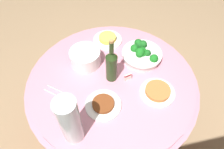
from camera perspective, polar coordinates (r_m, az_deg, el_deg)
The scene contains 11 objects.
ground_plane at distance 2.04m, azimuth -0.00°, elevation -13.91°, with size 6.00×6.00×0.00m, color #9E7F5B.
buffet_table at distance 1.70m, azimuth -0.00°, elevation -8.69°, with size 1.16×1.16×0.74m.
broccoli_bowl at distance 1.50m, azimuth 8.11°, elevation 5.52°, with size 0.28×0.28×0.12m.
plate_stack at distance 1.46m, azimuth -7.26°, elevation 4.65°, with size 0.21×0.21×0.11m.
wine_bottle at distance 1.30m, azimuth -0.29°, elevation 2.60°, with size 0.07×0.07×0.34m.
decorative_fruit_vase at distance 1.08m, azimuth -11.26°, elevation -12.72°, with size 0.11×0.11×0.34m.
serving_tongs at distance 1.37m, azimuth -14.76°, elevation -4.81°, with size 0.15×0.14×0.01m.
food_plate_peanuts at distance 1.35m, azimuth 12.30°, elevation -4.54°, with size 0.22×0.22×0.04m.
food_plate_fried_egg at distance 1.64m, azimuth -1.23°, elevation 9.67°, with size 0.22×0.22×0.04m.
food_plate_stir_fry at distance 1.28m, azimuth -2.41°, elevation -8.16°, with size 0.22×0.22×0.03m.
label_placard_front at distance 1.37m, azimuth 4.35°, elevation -0.62°, with size 0.05×0.02×0.05m.
Camera 1 is at (0.18, 0.82, 1.85)m, focal length 33.57 mm.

